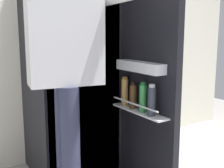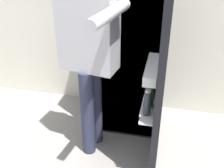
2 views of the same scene
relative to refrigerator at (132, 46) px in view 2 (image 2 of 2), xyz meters
The scene contains 3 objects.
ground_plane 1.00m from the refrigerator, 93.30° to the right, with size 6.61×6.61×0.00m, color gray.
refrigerator is the anchor object (origin of this frame).
person 0.55m from the refrigerator, 120.16° to the right, with size 0.56×0.81×1.67m.
Camera 2 is at (0.37, -1.89, 1.82)m, focal length 43.54 mm.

